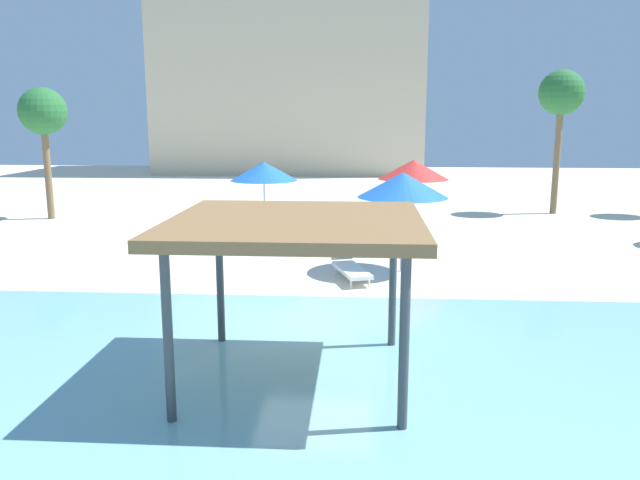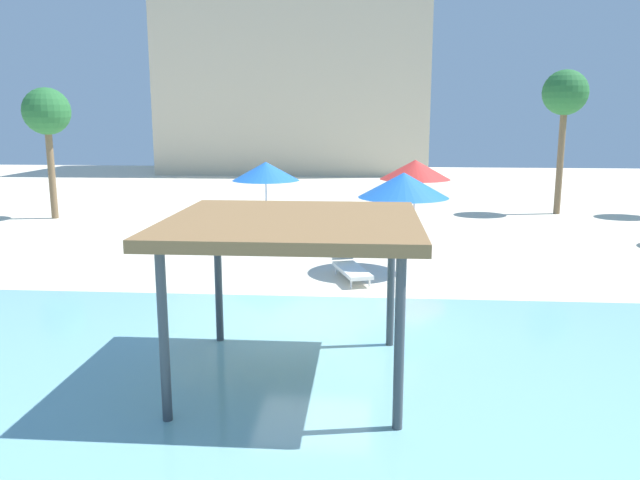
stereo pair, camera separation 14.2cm
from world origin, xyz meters
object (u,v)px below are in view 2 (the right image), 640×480
object	(u,v)px
beach_umbrella_blue_4	(404,185)
palm_tree_2	(47,114)
beach_umbrella_red_3	(415,170)
lounge_chair_0	(350,267)
shade_pavilion	(293,229)
palm_tree_0	(565,96)
beach_umbrella_blue_2	(266,171)

from	to	relation	value
beach_umbrella_blue_4	palm_tree_2	world-z (taller)	palm_tree_2
beach_umbrella_blue_4	beach_umbrella_red_3	bearing A→B (deg)	81.08
beach_umbrella_red_3	lounge_chair_0	bearing A→B (deg)	-113.65
palm_tree_2	shade_pavilion	bearing A→B (deg)	-52.64
palm_tree_0	palm_tree_2	xyz separation A→B (m)	(-21.29, -2.84, -0.74)
shade_pavilion	beach_umbrella_blue_4	xyz separation A→B (m)	(2.11, 7.42, -0.10)
lounge_chair_0	palm_tree_2	distance (m)	16.00
beach_umbrella_blue_2	palm_tree_2	xyz separation A→B (m)	(-9.60, 4.07, 1.91)
shade_pavilion	palm_tree_2	xyz separation A→B (m)	(-11.88, 15.56, 1.79)
beach_umbrella_blue_2	lounge_chair_0	bearing A→B (deg)	-58.72
beach_umbrella_red_3	palm_tree_0	distance (m)	10.34
lounge_chair_0	palm_tree_2	xyz separation A→B (m)	(-12.61, 9.02, 3.96)
beach_umbrella_blue_2	lounge_chair_0	size ratio (longest dim) A/B	1.36
shade_pavilion	beach_umbrella_red_3	bearing A→B (deg)	76.32
shade_pavilion	lounge_chair_0	distance (m)	6.92
beach_umbrella_red_3	shade_pavilion	bearing A→B (deg)	-103.68
palm_tree_0	beach_umbrella_blue_4	bearing A→B (deg)	-123.60
shade_pavilion	beach_umbrella_blue_2	size ratio (longest dim) A/B	1.45
beach_umbrella_red_3	palm_tree_2	bearing A→B (deg)	162.52
beach_umbrella_blue_2	palm_tree_0	distance (m)	13.84
beach_umbrella_red_3	palm_tree_0	xyz separation A→B (m)	(6.74, 7.43, 2.52)
beach_umbrella_blue_2	lounge_chair_0	xyz separation A→B (m)	(3.01, -4.96, -2.05)
lounge_chair_0	palm_tree_0	bearing A→B (deg)	125.77
shade_pavilion	lounge_chair_0	world-z (taller)	shade_pavilion
beach_umbrella_blue_2	beach_umbrella_blue_4	distance (m)	6.00
shade_pavilion	palm_tree_2	bearing A→B (deg)	127.36
shade_pavilion	beach_umbrella_red_3	xyz separation A→B (m)	(2.67, 10.98, 0.01)
beach_umbrella_blue_2	beach_umbrella_red_3	size ratio (longest dim) A/B	0.95
lounge_chair_0	palm_tree_2	world-z (taller)	palm_tree_2
lounge_chair_0	palm_tree_2	size ratio (longest dim) A/B	0.37
shade_pavilion	palm_tree_0	world-z (taller)	palm_tree_0
beach_umbrella_blue_4	palm_tree_0	bearing A→B (deg)	56.40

